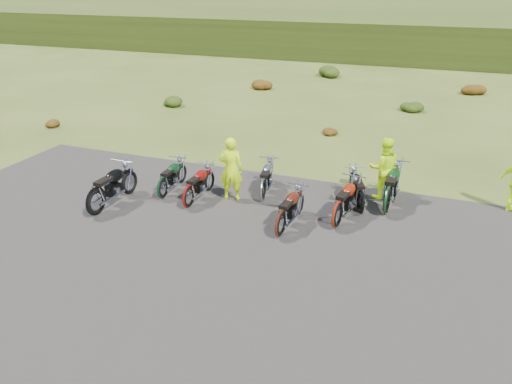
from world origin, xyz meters
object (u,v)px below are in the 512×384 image
at_px(motorcycle_3, 263,200).
at_px(motorcycle_0, 98,215).
at_px(person_middle, 231,170).
at_px(motorcycle_7, 385,214).

bearing_deg(motorcycle_3, motorcycle_0, 113.46).
bearing_deg(person_middle, motorcycle_3, -173.83).
relative_size(motorcycle_7, person_middle, 1.19).
distance_m(motorcycle_3, person_middle, 1.35).
height_order(motorcycle_0, motorcycle_7, motorcycle_0).
relative_size(motorcycle_0, person_middle, 1.20).
height_order(motorcycle_0, motorcycle_3, motorcycle_0).
distance_m(motorcycle_0, person_middle, 3.98).
xyz_separation_m(motorcycle_3, person_middle, (-0.90, -0.29, 0.96)).
bearing_deg(motorcycle_7, motorcycle_3, 98.04).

